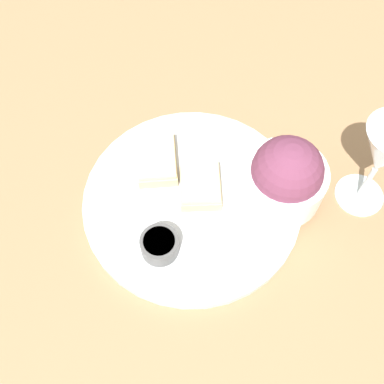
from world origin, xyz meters
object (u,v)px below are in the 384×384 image
(cheese_toast_far, at_px, (200,186))
(sauce_ramekin, at_px, (160,245))
(salad_bowl, at_px, (285,177))
(cheese_toast_near, at_px, (157,160))

(cheese_toast_far, bearing_deg, sauce_ramekin, -26.38)
(salad_bowl, height_order, cheese_toast_near, salad_bowl)
(salad_bowl, xyz_separation_m, cheese_toast_near, (-0.03, -0.18, -0.03))
(cheese_toast_near, height_order, cheese_toast_far, same)
(salad_bowl, relative_size, cheese_toast_near, 1.30)
(cheese_toast_near, bearing_deg, cheese_toast_far, 59.59)
(sauce_ramekin, relative_size, cheese_toast_far, 0.68)
(cheese_toast_far, bearing_deg, cheese_toast_near, -120.41)
(cheese_toast_far, bearing_deg, salad_bowl, 92.45)
(cheese_toast_near, xyz_separation_m, cheese_toast_far, (0.04, 0.07, 0.00))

